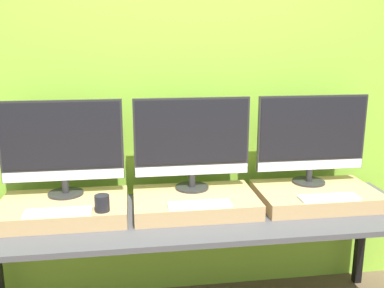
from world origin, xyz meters
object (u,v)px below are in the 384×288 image
monitor_left (62,144)px  monitor_right (312,136)px  mug (102,203)px  monitor_center (192,140)px  keyboard_left (58,212)px  keyboard_right (329,197)px  keyboard_center (200,204)px

monitor_left → monitor_right: size_ratio=1.00×
mug → monitor_center: (0.51, 0.28, 0.25)m
keyboard_left → keyboard_right: size_ratio=1.00×
monitor_left → keyboard_center: 0.83m
keyboard_left → monitor_right: (1.46, 0.28, 0.29)m
monitor_left → monitor_right: same height
keyboard_left → monitor_center: monitor_center is taller
keyboard_left → keyboard_center: same height
keyboard_right → monitor_center: bearing=159.1°
monitor_center → keyboard_right: 0.83m
mug → keyboard_center: mug is taller
keyboard_left → monitor_center: bearing=20.9°
monitor_center → keyboard_right: size_ratio=1.99×
monitor_left → keyboard_left: bearing=-90.0°
monitor_left → monitor_center: size_ratio=1.00×
monitor_right → keyboard_right: (0.00, -0.28, -0.29)m
monitor_right → monitor_center: bearing=180.0°
monitor_right → keyboard_right: monitor_right is taller
monitor_left → mug: size_ratio=7.84×
monitor_center → keyboard_right: (0.73, -0.28, -0.29)m
monitor_left → monitor_right: bearing=0.0°
keyboard_left → keyboard_right: 1.46m
monitor_left → mug: (0.22, -0.28, -0.25)m
mug → monitor_right: size_ratio=0.13×
keyboard_right → monitor_left: bearing=169.2°
mug → keyboard_right: (1.24, 0.00, -0.04)m
mug → keyboard_right: 1.24m
keyboard_left → monitor_right: 1.51m
mug → keyboard_right: size_ratio=0.25×
monitor_left → keyboard_right: size_ratio=1.99×
mug → monitor_right: monitor_right is taller
mug → keyboard_center: 0.51m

